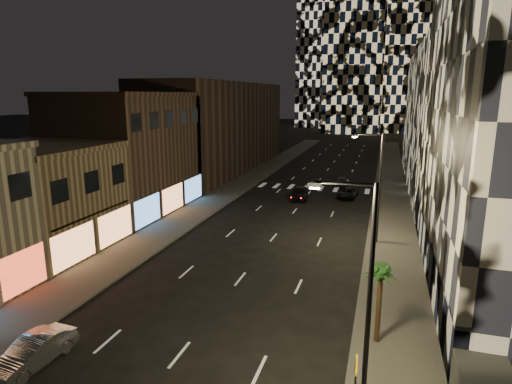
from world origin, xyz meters
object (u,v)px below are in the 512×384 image
Objects in this scene: streetlight_near at (364,281)px; car_dark_oncoming at (341,181)px; car_dark_rightlane at (348,193)px; streetlight_far at (377,181)px; ped_sign at (356,376)px; car_dark_midlane at (300,193)px; palm_tree at (381,278)px; car_silver_parked at (33,352)px.

streetlight_near is 43.13m from car_dark_oncoming.
car_dark_rightlane is at bearing 95.48° from streetlight_near.
streetlight_far is 3.19× the size of ped_sign.
streetlight_far is at bearing 97.66° from car_dark_oncoming.
car_dark_oncoming is at bearing 102.34° from streetlight_far.
car_dark_rightlane is at bearing 90.83° from ped_sign.
ped_sign is at bearing -80.83° from car_dark_midlane.
streetlight_far is at bearing 92.42° from palm_tree.
car_dark_midlane is at bearing 104.85° from streetlight_near.
car_silver_parked is 1.00× the size of car_dark_oncoming.
streetlight_far is 21.35m from ped_sign.
streetlight_far is 2.02× the size of car_dark_midlane.
streetlight_near reaches higher than car_dark_rightlane.
palm_tree is at bearing -87.58° from streetlight_far.
palm_tree is at bearing 93.71° from car_dark_oncoming.
streetlight_near reaches higher than car_dark_midlane.
car_dark_oncoming is at bearing 82.02° from car_silver_parked.
streetlight_near is 3.45m from ped_sign.
ped_sign is at bearing -78.58° from car_dark_rightlane.
streetlight_near reaches higher than car_dark_oncoming.
car_silver_parked is 35.50m from car_dark_midlane.
car_dark_midlane is (-8.85, 13.39, -4.59)m from streetlight_far.
streetlight_near is at bearing 82.65° from ped_sign.
streetlight_far is 15.40m from palm_tree.
car_silver_parked is at bearing -123.48° from streetlight_far.
streetlight_near is at bearing 10.70° from car_silver_parked.
palm_tree is (5.59, -37.86, 2.91)m from car_dark_oncoming.
car_dark_midlane is 1.09× the size of palm_tree.
streetlight_near is 2.02× the size of car_dark_midlane.
car_dark_oncoming is 6.99m from car_dark_rightlane.
streetlight_near is 2.21× the size of palm_tree.
streetlight_near is 36.24m from car_dark_rightlane.
streetlight_far reaches higher than car_dark_rightlane.
car_silver_parked is 14.36m from ped_sign.
palm_tree is at bearing -76.33° from car_dark_rightlane.
streetlight_far reaches higher than palm_tree.
streetlight_far is 16.69m from car_dark_midlane.
streetlight_far is at bearing -61.66° from car_dark_midlane.
car_silver_parked is 0.94× the size of car_dark_midlane.
palm_tree is at bearing 78.72° from ped_sign.
car_dark_midlane reaches higher than car_silver_parked.
streetlight_near is 20.00m from streetlight_far.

